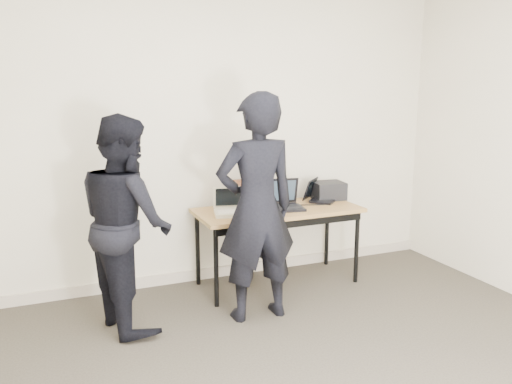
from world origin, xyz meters
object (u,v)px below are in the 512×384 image
laptop_beige (231,209)px  laptop_center (283,202)px  laptop_right (319,196)px  desk (278,215)px  person_typist (256,208)px  person_observer (126,222)px  leather_satchel (251,192)px  equipment_box (328,191)px

laptop_beige → laptop_center: (0.51, 0.03, 0.01)m
laptop_center → laptop_right: laptop_center is taller
desk → laptop_center: (0.05, 0.01, 0.12)m
person_typist → person_observer: bearing=-16.1°
laptop_right → person_observer: bearing=148.4°
laptop_right → person_observer: 1.94m
laptop_center → leather_satchel: (-0.23, 0.22, 0.07)m
leather_satchel → desk: bearing=-55.5°
laptop_center → laptop_beige: bearing=-167.4°
person_observer → desk: bearing=-91.6°
laptop_beige → laptop_right: (0.97, 0.17, 0.00)m
laptop_beige → laptop_center: 0.52m
laptop_center → person_typist: person_typist is taller
equipment_box → person_typist: (-1.07, -0.75, 0.08)m
desk → laptop_beige: bearing=-179.0°
laptop_beige → person_typist: bearing=-74.9°
laptop_right → person_observer: size_ratio=0.25×
leather_satchel → laptop_right: bearing=-10.4°
desk → leather_satchel: size_ratio=4.08×
equipment_box → person_typist: 1.31m
desk → person_typist: (-0.44, -0.56, 0.23)m
leather_satchel → equipment_box: size_ratio=1.26×
laptop_right → person_typist: bearing=171.9°
leather_satchel → person_typist: 0.83m
desk → person_observer: size_ratio=0.93×
laptop_center → laptop_right: (0.45, 0.14, -0.01)m
laptop_center → person_typist: 0.76m
laptop_beige → person_observer: size_ratio=0.21×
laptop_right → equipment_box: (0.13, 0.04, 0.04)m
laptop_center → desk: bearing=-155.9°
laptop_right → person_typist: person_typist is taller
desk → laptop_beige: 0.48m
desk → laptop_beige: laptop_beige is taller
laptop_beige → leather_satchel: 0.39m
person_typist → person_observer: size_ratio=1.10×
laptop_right → desk: bearing=151.7°
laptop_right → person_typist: (-0.94, -0.70, 0.12)m
laptop_beige → person_observer: person_observer is taller
equipment_box → person_observer: person_observer is taller
laptop_center → laptop_right: bearing=26.0°
laptop_beige → leather_satchel: leather_satchel is taller
laptop_right → person_typist: size_ratio=0.23×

